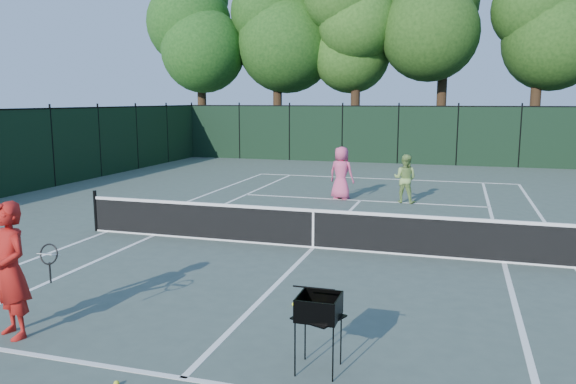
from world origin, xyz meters
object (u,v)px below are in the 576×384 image
(ball_hopper, at_px, (319,308))
(loose_ball_midcourt, at_px, (294,304))
(coach, at_px, (10,270))
(loose_ball_near_cart, at_px, (116,383))
(player_green, at_px, (405,179))
(player_pink, at_px, (341,173))

(ball_hopper, xyz_separation_m, loose_ball_midcourt, (-0.92, 2.03, -0.79))
(coach, bearing_deg, loose_ball_near_cart, 1.94)
(player_green, xyz_separation_m, loose_ball_near_cart, (-2.12, -13.27, -0.76))
(ball_hopper, bearing_deg, loose_ball_near_cart, -132.41)
(ball_hopper, height_order, loose_ball_near_cart, ball_hopper)
(player_pink, bearing_deg, player_green, -164.73)
(player_pink, bearing_deg, ball_hopper, 116.00)
(player_green, xyz_separation_m, ball_hopper, (0.08, -12.18, 0.03))
(player_pink, distance_m, loose_ball_midcourt, 10.28)
(player_pink, relative_size, player_green, 1.13)
(ball_hopper, distance_m, loose_ball_midcourt, 2.37)
(loose_ball_near_cart, relative_size, loose_ball_midcourt, 1.00)
(coach, relative_size, loose_ball_midcourt, 28.88)
(player_green, bearing_deg, ball_hopper, 102.59)
(coach, relative_size, loose_ball_near_cart, 28.88)
(loose_ball_midcourt, bearing_deg, player_pink, 97.29)
(loose_ball_midcourt, bearing_deg, ball_hopper, -65.72)
(loose_ball_near_cart, bearing_deg, player_green, 80.92)
(player_pink, xyz_separation_m, player_green, (2.14, -0.02, -0.10))
(player_green, height_order, ball_hopper, player_green)
(coach, bearing_deg, player_green, 93.02)
(player_pink, relative_size, loose_ball_near_cart, 26.46)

